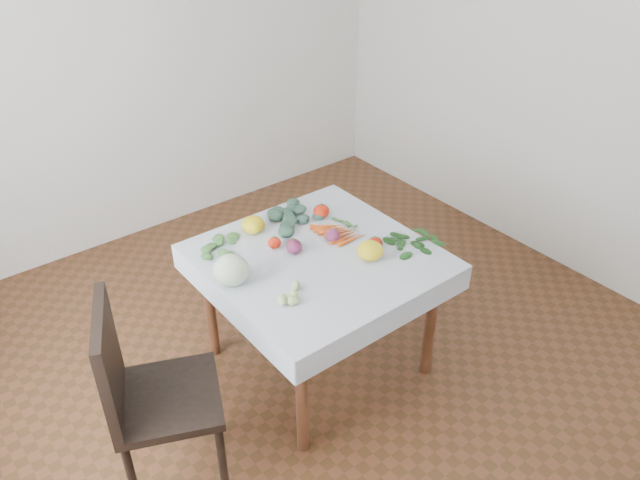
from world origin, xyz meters
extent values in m
plane|color=brown|center=(0.00, 0.00, 0.00)|extent=(4.00, 4.00, 0.00)
cube|color=silver|center=(0.00, 2.00, 1.35)|extent=(4.00, 0.04, 2.70)
cube|color=brown|center=(0.00, 0.00, 0.73)|extent=(1.00, 1.00, 0.04)
cylinder|color=brown|center=(-0.44, -0.44, 0.35)|extent=(0.06, 0.06, 0.71)
cylinder|color=brown|center=(0.44, -0.44, 0.35)|extent=(0.06, 0.06, 0.71)
cylinder|color=brown|center=(-0.44, 0.44, 0.35)|extent=(0.06, 0.06, 0.71)
cylinder|color=brown|center=(0.44, 0.44, 0.35)|extent=(0.06, 0.06, 0.71)
cube|color=white|center=(0.00, 0.00, 0.75)|extent=(1.12, 1.12, 0.01)
cube|color=black|center=(-0.99, -0.17, 0.49)|extent=(0.60, 0.60, 0.04)
cube|color=black|center=(-1.18, -0.09, 0.76)|extent=(0.22, 0.44, 0.50)
cylinder|color=black|center=(-0.88, -0.43, 0.23)|extent=(0.04, 0.04, 0.47)
cylinder|color=black|center=(-1.09, 0.08, 0.23)|extent=(0.04, 0.04, 0.47)
cylinder|color=black|center=(-0.73, -0.07, 0.23)|extent=(0.04, 0.04, 0.47)
ellipsoid|color=beige|center=(-0.48, 0.07, 0.83)|extent=(0.20, 0.20, 0.16)
ellipsoid|color=red|center=(-0.14, 0.20, 0.79)|extent=(0.07, 0.07, 0.06)
ellipsoid|color=red|center=(0.25, 0.30, 0.80)|extent=(0.12, 0.12, 0.08)
ellipsoid|color=red|center=(-0.07, 0.12, 0.79)|extent=(0.07, 0.07, 0.06)
ellipsoid|color=red|center=(0.28, -0.14, 0.79)|extent=(0.11, 0.11, 0.07)
ellipsoid|color=yellow|center=(-0.14, 0.40, 0.80)|extent=(0.16, 0.16, 0.09)
ellipsoid|color=yellow|center=(0.20, -0.19, 0.80)|extent=(0.14, 0.14, 0.10)
ellipsoid|color=#611B3D|center=(-0.08, 0.10, 0.79)|extent=(0.11, 0.11, 0.07)
ellipsoid|color=#611B3D|center=(0.15, 0.06, 0.79)|extent=(0.09, 0.09, 0.07)
ellipsoid|color=#C5D67B|center=(-0.31, -0.21, 0.78)|extent=(0.05, 0.05, 0.04)
ellipsoid|color=#C5D67B|center=(-0.34, -0.20, 0.78)|extent=(0.05, 0.05, 0.04)
ellipsoid|color=#C5D67B|center=(-0.30, -0.24, 0.78)|extent=(0.05, 0.05, 0.04)
ellipsoid|color=#C5D67B|center=(-0.29, -0.17, 0.78)|extent=(0.05, 0.05, 0.04)
cone|color=orange|center=(0.22, 0.18, 0.77)|extent=(0.18, 0.13, 0.03)
cone|color=orange|center=(0.22, 0.15, 0.77)|extent=(0.19, 0.12, 0.03)
cone|color=orange|center=(0.22, 0.11, 0.77)|extent=(0.19, 0.10, 0.03)
cone|color=orange|center=(0.22, 0.08, 0.77)|extent=(0.19, 0.09, 0.03)
cone|color=orange|center=(0.22, 0.05, 0.77)|extent=(0.20, 0.07, 0.03)
cone|color=orange|center=(0.22, 0.02, 0.77)|extent=(0.20, 0.06, 0.03)
cone|color=orange|center=(0.22, -0.01, 0.77)|extent=(0.20, 0.04, 0.03)
ellipsoid|color=#345544|center=(0.14, 0.39, 0.78)|extent=(0.07, 0.07, 0.04)
ellipsoid|color=#345544|center=(0.09, 0.41, 0.78)|extent=(0.07, 0.07, 0.04)
ellipsoid|color=#345544|center=(0.11, 0.35, 0.78)|extent=(0.07, 0.07, 0.04)
ellipsoid|color=#345544|center=(0.15, 0.42, 0.78)|extent=(0.07, 0.07, 0.04)
ellipsoid|color=#345544|center=(0.05, 0.39, 0.78)|extent=(0.07, 0.07, 0.04)
ellipsoid|color=#345544|center=(0.17, 0.35, 0.78)|extent=(0.07, 0.07, 0.04)
ellipsoid|color=#345544|center=(0.10, 0.46, 0.78)|extent=(0.07, 0.07, 0.04)
ellipsoid|color=#345544|center=(0.06, 0.32, 0.78)|extent=(0.07, 0.07, 0.04)
ellipsoid|color=#345544|center=(0.22, 0.41, 0.78)|extent=(0.07, 0.07, 0.04)
ellipsoid|color=#345544|center=(0.01, 0.44, 0.78)|extent=(0.07, 0.07, 0.04)
ellipsoid|color=#345544|center=(0.16, 0.29, 0.78)|extent=(0.07, 0.07, 0.04)
ellipsoid|color=#345544|center=(0.17, 0.50, 0.78)|extent=(0.07, 0.07, 0.04)
ellipsoid|color=#345544|center=(-0.02, 0.34, 0.78)|extent=(0.07, 0.07, 0.04)
ellipsoid|color=#345544|center=(0.27, 0.35, 0.78)|extent=(0.07, 0.07, 0.04)
ellipsoid|color=#194D18|center=(0.50, -0.22, 0.76)|extent=(0.07, 0.04, 0.01)
ellipsoid|color=#194D18|center=(0.46, -0.21, 0.76)|extent=(0.07, 0.04, 0.01)
ellipsoid|color=#194D18|center=(0.48, -0.25, 0.76)|extent=(0.07, 0.04, 0.01)
ellipsoid|color=#194D18|center=(0.50, -0.19, 0.76)|extent=(0.07, 0.04, 0.01)
ellipsoid|color=#194D18|center=(0.42, -0.23, 0.76)|extent=(0.07, 0.04, 0.01)
ellipsoid|color=#194D18|center=(0.52, -0.25, 0.76)|extent=(0.07, 0.04, 0.01)
ellipsoid|color=#194D18|center=(0.46, -0.17, 0.76)|extent=(0.07, 0.04, 0.01)
ellipsoid|color=#194D18|center=(0.44, -0.28, 0.76)|extent=(0.07, 0.04, 0.01)
ellipsoid|color=#194D18|center=(0.55, -0.20, 0.76)|extent=(0.07, 0.04, 0.01)
ellipsoid|color=#194D18|center=(0.39, -0.19, 0.76)|extent=(0.07, 0.04, 0.01)
ellipsoid|color=#194D18|center=(0.51, -0.30, 0.76)|extent=(0.07, 0.04, 0.01)
ellipsoid|color=#194D18|center=(0.51, -0.14, 0.76)|extent=(0.07, 0.04, 0.01)
ellipsoid|color=#194D18|center=(0.37, -0.26, 0.76)|extent=(0.07, 0.04, 0.01)
ellipsoid|color=#194D18|center=(0.59, -0.25, 0.76)|extent=(0.07, 0.04, 0.01)
ellipsoid|color=#194D18|center=(0.41, -0.13, 0.76)|extent=(0.07, 0.04, 0.01)
ellipsoid|color=#194D18|center=(0.45, -0.33, 0.76)|extent=(0.07, 0.04, 0.01)
ellipsoid|color=#4F833C|center=(-0.34, 0.34, 0.77)|extent=(0.06, 0.06, 0.03)
ellipsoid|color=#4F833C|center=(-0.38, 0.37, 0.77)|extent=(0.06, 0.06, 0.03)
ellipsoid|color=#4F833C|center=(-0.37, 0.31, 0.77)|extent=(0.06, 0.06, 0.03)
ellipsoid|color=#4F833C|center=(-0.32, 0.37, 0.77)|extent=(0.06, 0.06, 0.03)
ellipsoid|color=#4F833C|center=(-0.42, 0.35, 0.77)|extent=(0.06, 0.06, 0.03)
ellipsoid|color=#4F833C|center=(-0.31, 0.30, 0.77)|extent=(0.06, 0.06, 0.03)
ellipsoid|color=#4F833C|center=(-0.36, 0.42, 0.77)|extent=(0.06, 0.06, 0.03)
ellipsoid|color=#4F833C|center=(-0.42, 0.29, 0.77)|extent=(0.06, 0.06, 0.03)
ellipsoid|color=#4F833C|center=(-0.25, 0.36, 0.77)|extent=(0.06, 0.06, 0.03)
ellipsoid|color=#4F833C|center=(-0.46, 0.40, 0.77)|extent=(0.06, 0.06, 0.03)
camera|label=1|loc=(-1.65, -2.13, 2.60)|focal=35.00mm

